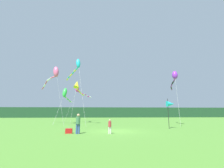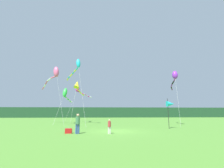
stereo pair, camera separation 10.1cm
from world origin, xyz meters
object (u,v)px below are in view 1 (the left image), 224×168
at_px(banner_flag_pole, 170,104).
at_px(kite_purple, 174,77).
at_px(kite_rainbow, 55,74).
at_px(kite_yellow, 77,85).
at_px(kite_cyan, 77,66).
at_px(person_adult, 78,123).
at_px(kite_magenta, 79,90).
at_px(cooler_box, 69,131).
at_px(kite_green, 65,93).
at_px(person_child, 110,126).

distance_m(banner_flag_pole, kite_purple, 7.00).
relative_size(banner_flag_pole, kite_rainbow, 0.38).
bearing_deg(banner_flag_pole, kite_yellow, 139.35).
relative_size(banner_flag_pole, kite_cyan, 0.33).
bearing_deg(kite_purple, person_adult, -148.16).
height_order(kite_rainbow, kite_magenta, kite_rainbow).
bearing_deg(kite_yellow, kite_purple, -22.16).
bearing_deg(cooler_box, kite_yellow, 96.04).
distance_m(kite_purple, kite_green, 18.53).
height_order(cooler_box, kite_purple, kite_purple).
distance_m(person_adult, banner_flag_pole, 11.20).
distance_m(kite_yellow, kite_rainbow, 5.11).
relative_size(cooler_box, kite_yellow, 0.08).
distance_m(kite_cyan, kite_purple, 15.66).
height_order(banner_flag_pole, kite_green, kite_green).
height_order(cooler_box, kite_yellow, kite_yellow).
bearing_deg(kite_cyan, kite_yellow, 95.71).
distance_m(cooler_box, kite_purple, 17.72).
xyz_separation_m(person_child, kite_rainbow, (-8.31, 11.03, 7.39)).
bearing_deg(kite_purple, banner_flag_pole, -123.23).
bearing_deg(kite_green, cooler_box, -75.71).
bearing_deg(kite_green, kite_magenta, 69.38).
relative_size(person_child, kite_green, 0.19).
relative_size(cooler_box, kite_purple, 0.07).
xyz_separation_m(kite_yellow, kite_green, (-1.88, -0.99, -1.67)).
bearing_deg(person_adult, kite_purple, 31.84).
height_order(person_adult, person_child, person_adult).
distance_m(cooler_box, kite_cyan, 13.90).
bearing_deg(cooler_box, kite_cyan, 96.17).
distance_m(person_child, banner_flag_pole, 8.78).
distance_m(banner_flag_pole, kite_magenta, 19.79).
distance_m(person_adult, cooler_box, 1.19).
height_order(cooler_box, kite_rainbow, kite_rainbow).
bearing_deg(kite_yellow, kite_green, -152.39).
relative_size(banner_flag_pole, kite_magenta, 0.47).
height_order(kite_yellow, kite_green, kite_yellow).
distance_m(cooler_box, kite_yellow, 15.87).
relative_size(kite_cyan, kite_rainbow, 1.14).
distance_m(person_adult, kite_yellow, 16.00).
relative_size(person_child, kite_yellow, 0.16).
xyz_separation_m(kite_cyan, kite_rainbow, (-3.51, 0.11, -1.32)).
bearing_deg(kite_yellow, person_child, -70.75).
height_order(person_child, kite_cyan, kite_cyan).
xyz_separation_m(kite_yellow, kite_cyan, (0.40, -3.97, 2.55)).
bearing_deg(person_adult, banner_flag_pole, 19.87).
bearing_deg(kite_rainbow, person_child, -53.00).
xyz_separation_m(banner_flag_pole, kite_rainbow, (-15.85, 7.08, 5.25)).
xyz_separation_m(banner_flag_pole, kite_purple, (2.97, 4.54, 4.41)).
height_order(person_child, kite_green, kite_green).
relative_size(person_child, cooler_box, 2.12).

